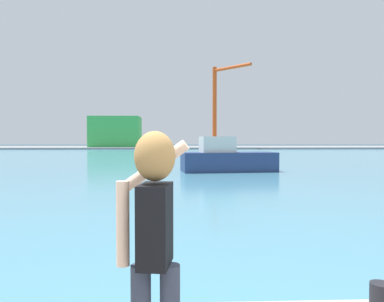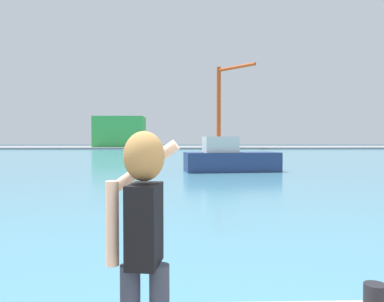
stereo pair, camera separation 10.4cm
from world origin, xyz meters
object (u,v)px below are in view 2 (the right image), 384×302
Objects in this scene: port_crane at (222,99)px; boat_moored at (230,159)px; person_photographer at (143,229)px; warehouse_left at (120,132)px.

boat_moored is at bearing -95.77° from port_crane.
person_photographer is 0.26× the size of boat_moored.
port_crane is at bearing -8.17° from warehouse_left.
port_crane is at bearing 1.49° from person_photographer.
port_crane reaches higher than person_photographer.
boat_moored is at bearing -74.71° from warehouse_left.
person_photographer is 87.83m from port_crane.
port_crane is (10.03, 86.69, 9.94)m from person_photographer.
person_photographer is at bearing -96.60° from port_crane.
port_crane is at bearing 77.90° from boat_moored.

